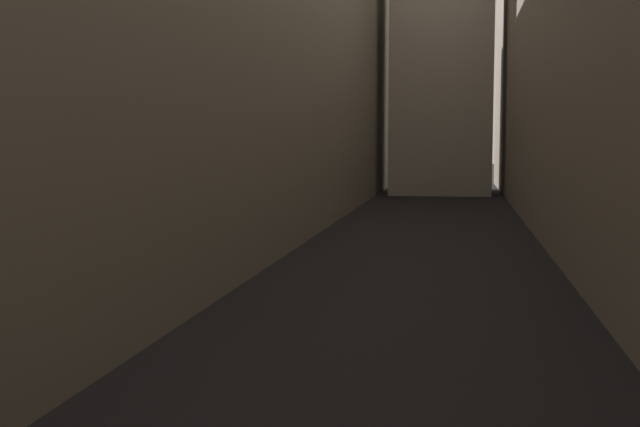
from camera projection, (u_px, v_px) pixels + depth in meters
The scene contains 2 objects.
ground_plane at pixel (421, 247), 37.19m from camera, with size 264.00×264.00×0.00m, color black.
building_block_left at pixel (206, 26), 40.01m from camera, with size 10.35×108.00×20.83m, color #756B5B.
Camera 1 is at (1.69, 10.85, 4.87)m, focal length 45.78 mm.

